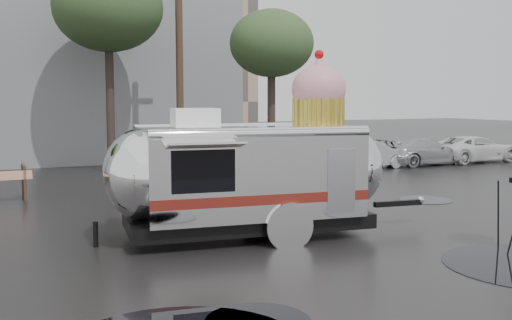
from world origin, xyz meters
TOP-DOWN VIEW (x-y plane):
  - ground at (0.00, 0.00)m, footprint 120.00×120.00m
  - puddles at (0.83, 0.37)m, footprint 12.02×9.49m
  - utility_pole at (2.50, 14.00)m, footprint 1.60×0.28m
  - tree_mid at (0.00, 15.00)m, footprint 4.20×4.20m
  - tree_right at (6.00, 13.00)m, footprint 3.36×3.36m
  - parked_cars at (11.78, 12.00)m, footprint 13.20×1.90m
  - airstream_trailer at (0.40, 2.90)m, footprint 7.46×3.13m
  - tripod at (4.29, -0.46)m, footprint 0.53×0.60m

SIDE VIEW (x-z plane):
  - ground at x=0.00m, z-range 0.00..0.00m
  - puddles at x=0.83m, z-range 0.00..0.01m
  - parked_cars at x=11.78m, z-range -0.03..1.47m
  - tripod at x=4.29m, z-range 0.12..1.56m
  - airstream_trailer at x=0.40m, z-range -0.60..3.44m
  - utility_pole at x=2.50m, z-range 0.12..9.12m
  - tree_right at x=6.00m, z-range 1.85..8.27m
  - tree_mid at x=0.00m, z-range 2.33..10.35m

